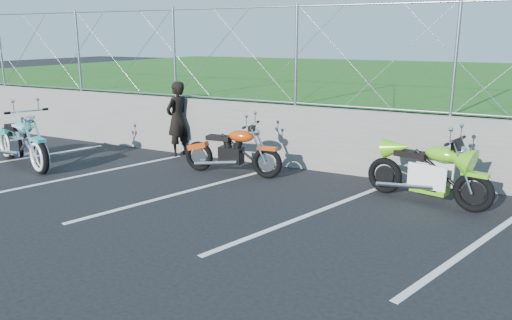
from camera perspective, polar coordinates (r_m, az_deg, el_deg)
The scene contains 9 objects.
ground at distance 8.19m, azimuth -11.96°, elevation -5.44°, with size 90.00×90.00×0.00m, color black.
retaining_wall at distance 10.86m, azimuth -0.43°, elevation 3.21°, with size 30.00×0.22×1.30m, color slate.
grass_field at distance 20.16m, azimuth 13.08°, elevation 7.88°, with size 30.00×20.00×1.30m, color #1C5316.
chain_link_fence at distance 10.67m, azimuth -0.45°, elevation 11.95°, with size 28.00×0.03×2.00m.
parking_lines at distance 8.34m, azimuth -1.14°, elevation -4.76°, with size 18.29×4.31×0.01m.
cruiser_turquoise at distance 11.52m, azimuth -25.12°, elevation 1.73°, with size 2.41×0.96×1.24m.
naked_orange at distance 9.84m, azimuth -2.61°, elevation 0.84°, with size 2.10×0.71×1.04m.
sportbike_green at distance 8.65m, azimuth 19.18°, elevation -1.58°, with size 2.10×0.77×1.11m.
person_standing at distance 11.50m, azimuth -8.98°, elevation 4.65°, with size 0.62×0.41×1.69m, color black.
Camera 1 is at (4.98, -5.93, 2.69)m, focal length 35.00 mm.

